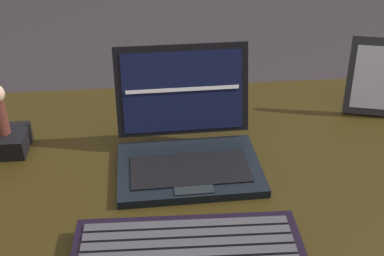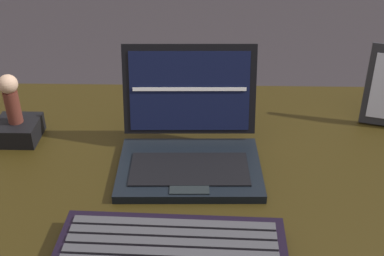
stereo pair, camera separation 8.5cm
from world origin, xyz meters
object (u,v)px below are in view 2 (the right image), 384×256
object	(u,v)px
external_keyboard	(172,250)
figurine_stand	(18,130)
laptop_front	(190,143)
figurine	(11,96)

from	to	relation	value
external_keyboard	figurine_stand	xyz separation A→B (m)	(-0.34, 0.33, 0.01)
laptop_front	figurine_stand	world-z (taller)	laptop_front
figurine	laptop_front	bearing A→B (deg)	-12.06
laptop_front	figurine	distance (m)	0.37
laptop_front	figurine_stand	bearing A→B (deg)	167.94
external_keyboard	figurine	world-z (taller)	figurine
laptop_front	figurine	bearing A→B (deg)	167.94
laptop_front	external_keyboard	world-z (taller)	laptop_front
figurine_stand	figurine	distance (m)	0.08
laptop_front	figurine	size ratio (longest dim) A/B	2.57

